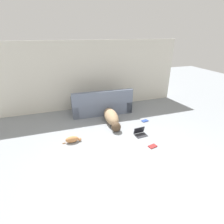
{
  "coord_description": "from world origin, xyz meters",
  "views": [
    {
      "loc": [
        -1.28,
        -2.44,
        2.67
      ],
      "look_at": [
        0.07,
        1.66,
        0.68
      ],
      "focal_mm": 28.0,
      "sensor_mm": 36.0,
      "label": 1
    }
  ],
  "objects": [
    {
      "name": "dog",
      "position": [
        0.26,
        2.29,
        0.19
      ],
      "size": [
        0.47,
        1.54,
        0.4
      ],
      "rotation": [
        0.0,
        0.0,
        4.65
      ],
      "color": "#A38460",
      "rests_on": "ground_plane"
    },
    {
      "name": "laptop_open",
      "position": [
        0.81,
        1.37,
        0.07
      ],
      "size": [
        0.35,
        0.28,
        0.21
      ],
      "rotation": [
        0.0,
        0.0,
        0.08
      ],
      "color": "#2D2D33",
      "rests_on": "ground_plane"
    },
    {
      "name": "couch",
      "position": [
        0.17,
        3.18,
        0.28
      ],
      "size": [
        2.11,
        0.91,
        0.89
      ],
      "rotation": [
        0.0,
        0.0,
        3.1
      ],
      "color": "slate",
      "rests_on": "ground_plane"
    },
    {
      "name": "cat",
      "position": [
        -1.06,
        1.58,
        0.08
      ],
      "size": [
        0.5,
        0.17,
        0.17
      ],
      "rotation": [
        0.0,
        0.0,
        6.28
      ],
      "color": "#BC7A47",
      "rests_on": "ground_plane"
    },
    {
      "name": "wall_back",
      "position": [
        0.0,
        3.82,
        1.21
      ],
      "size": [
        6.69,
        0.06,
        2.43
      ],
      "color": "beige",
      "rests_on": "ground_plane"
    },
    {
      "name": "book_red",
      "position": [
        0.86,
        0.74,
        0.01
      ],
      "size": [
        0.24,
        0.18,
        0.02
      ],
      "rotation": [
        0.0,
        0.0,
        0.23
      ],
      "color": "maroon",
      "rests_on": "ground_plane"
    },
    {
      "name": "ground_plane",
      "position": [
        0.0,
        0.0,
        0.0
      ],
      "size": [
        20.0,
        20.0,
        0.0
      ],
      "primitive_type": "plane",
      "color": "gray"
    },
    {
      "name": "book_blue",
      "position": [
        1.33,
        2.06,
        0.01
      ],
      "size": [
        0.23,
        0.17,
        0.02
      ],
      "rotation": [
        0.0,
        0.0,
        0.21
      ],
      "color": "#28428E",
      "rests_on": "ground_plane"
    }
  ]
}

